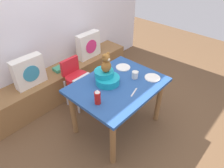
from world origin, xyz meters
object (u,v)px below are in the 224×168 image
(pillow_floral_right, at_px, (88,45))
(coffee_mug, at_px, (135,75))
(dinner_plate_far, at_px, (123,67))
(highchair, at_px, (76,77))
(dinner_plate_near, at_px, (152,78))
(teddy_bear, at_px, (106,63))
(ketchup_bottle, at_px, (98,97))
(dining_table, at_px, (118,91))
(pillow_floral_left, at_px, (29,72))
(infant_seat_teal, at_px, (106,78))
(book_stack, at_px, (60,68))

(pillow_floral_right, distance_m, coffee_mug, 1.29)
(coffee_mug, bearing_deg, dinner_plate_far, 72.23)
(highchair, bearing_deg, coffee_mug, -69.10)
(dinner_plate_near, relative_size, dinner_plate_far, 1.00)
(pillow_floral_right, height_order, dinner_plate_near, pillow_floral_right)
(teddy_bear, xyz_separation_m, dinner_plate_far, (0.41, 0.07, -0.27))
(dinner_plate_far, bearing_deg, ketchup_bottle, -160.72)
(dining_table, distance_m, ketchup_bottle, 0.47)
(pillow_floral_left, distance_m, infant_seat_teal, 1.16)
(ketchup_bottle, bearing_deg, teddy_bear, 29.51)
(ketchup_bottle, height_order, dinner_plate_far, ketchup_bottle)
(dining_table, height_order, dinner_plate_near, dinner_plate_near)
(highchair, height_order, dinner_plate_far, highchair)
(book_stack, bearing_deg, dinner_plate_far, -68.73)
(dining_table, xyz_separation_m, coffee_mug, (0.25, -0.07, 0.16))
(highchair, height_order, ketchup_bottle, ketchup_bottle)
(highchair, xyz_separation_m, ketchup_bottle, (-0.35, -0.82, 0.31))
(dining_table, height_order, highchair, highchair)
(pillow_floral_left, bearing_deg, teddy_bear, -64.70)
(infant_seat_teal, xyz_separation_m, dinner_plate_near, (0.47, -0.37, -0.07))
(pillow_floral_left, height_order, dinner_plate_far, pillow_floral_left)
(book_stack, xyz_separation_m, dinner_plate_far, (0.39, -0.99, 0.26))
(ketchup_bottle, bearing_deg, pillow_floral_right, 51.46)
(pillow_floral_left, bearing_deg, pillow_floral_right, 0.00)
(coffee_mug, height_order, dinner_plate_far, coffee_mug)
(highchair, xyz_separation_m, infant_seat_teal, (-0.00, -0.62, 0.29))
(highchair, xyz_separation_m, dinner_plate_near, (0.46, -1.00, 0.22))
(ketchup_bottle, bearing_deg, highchair, 67.02)
(teddy_bear, bearing_deg, infant_seat_teal, 90.00)
(coffee_mug, distance_m, dinner_plate_near, 0.23)
(book_stack, bearing_deg, infant_seat_teal, -91.03)
(infant_seat_teal, bearing_deg, dinner_plate_near, -38.71)
(dining_table, relative_size, coffee_mug, 9.50)
(highchair, bearing_deg, ketchup_bottle, -112.98)
(pillow_floral_right, height_order, ketchup_bottle, ketchup_bottle)
(dining_table, distance_m, teddy_bear, 0.42)
(infant_seat_teal, relative_size, teddy_bear, 1.32)
(coffee_mug, relative_size, dinner_plate_far, 0.60)
(coffee_mug, bearing_deg, teddy_bear, 147.68)
(pillow_floral_right, xyz_separation_m, infant_seat_teal, (-0.64, -1.04, 0.13))
(highchair, relative_size, infant_seat_teal, 2.39)
(coffee_mug, bearing_deg, highchair, 110.90)
(pillow_floral_right, height_order, teddy_bear, teddy_bear)
(coffee_mug, bearing_deg, dining_table, 163.47)
(dinner_plate_near, bearing_deg, coffee_mug, 130.69)
(pillow_floral_left, bearing_deg, infant_seat_teal, -64.69)
(book_stack, distance_m, ketchup_bottle, 1.35)
(pillow_floral_right, bearing_deg, coffee_mug, -104.47)
(highchair, height_order, dinner_plate_near, highchair)
(pillow_floral_left, bearing_deg, ketchup_bottle, -83.17)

